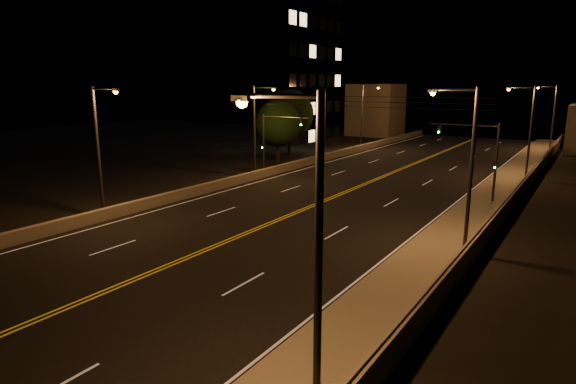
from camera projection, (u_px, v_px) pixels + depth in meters
The scene contains 21 objects.
road at pixel (279, 220), 31.62m from camera, with size 18.00×120.00×0.02m, color black.
sidewalk at pixel (445, 247), 25.88m from camera, with size 3.60×120.00×0.30m, color gray.
curb at pixel (411, 242), 26.89m from camera, with size 0.14×120.00×0.15m, color gray.
parapet_wall at pixel (478, 241), 24.87m from camera, with size 0.30×120.00×1.00m, color gray.
jersey_barrier at pixel (174, 196), 36.61m from camera, with size 0.45×120.00×0.78m, color gray.
distant_building_left at pixel (376, 110), 83.44m from camera, with size 8.00×8.00×8.79m, color slate.
parapet_rail at pixel (479, 231), 24.75m from camera, with size 0.06×0.06×120.00m, color black.
lane_markings at pixel (278, 220), 31.56m from camera, with size 17.32×116.00×0.00m.
streetlight_0 at pixel (308, 244), 11.44m from camera, with size 2.55×0.28×8.59m.
streetlight_1 at pixel (466, 159), 24.43m from camera, with size 2.55×0.28×8.59m.
streetlight_2 at pixel (528, 126), 43.86m from camera, with size 2.55×0.28×8.59m.
streetlight_3 at pixel (551, 113), 63.09m from camera, with size 2.55×0.28×8.59m.
streetlight_4 at pixel (100, 143), 30.96m from camera, with size 2.55×0.28×8.59m.
streetlight_5 at pixel (257, 125), 44.87m from camera, with size 2.55×0.28×8.59m.
streetlight_6 at pixel (364, 113), 64.79m from camera, with size 2.55×0.28×8.59m.
traffic_signal_right at pixel (482, 153), 35.33m from camera, with size 5.11×0.31×5.96m.
traffic_signal_left at pixel (272, 138), 45.26m from camera, with size 5.11×0.31×5.96m.
overhead_wires at pixel (346, 101), 37.80m from camera, with size 22.00×0.03×0.83m.
building_tower at pixel (244, 42), 68.52m from camera, with size 24.00×15.00×30.51m.
tree_0 at pixel (278, 124), 53.70m from camera, with size 5.17×5.17×7.01m.
tree_1 at pixel (289, 114), 59.93m from camera, with size 6.03×6.03×8.17m.
Camera 1 is at (17.01, -5.28, 8.70)m, focal length 30.00 mm.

